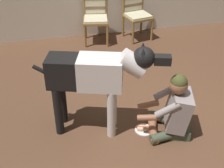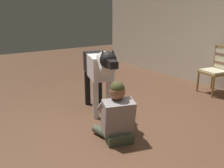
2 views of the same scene
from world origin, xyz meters
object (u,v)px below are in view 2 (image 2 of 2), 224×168
at_px(large_dog, 99,69).
at_px(hot_dog_on_plate, 110,126).
at_px(person_sitting_on_floor, 117,116).
at_px(dining_chair_left_of_pair, 218,67).

distance_m(large_dog, hot_dog_on_plate, 0.94).
distance_m(person_sitting_on_floor, large_dog, 1.01).
xyz_separation_m(dining_chair_left_of_pair, large_dog, (-0.48, -2.58, 0.22)).
xyz_separation_m(dining_chair_left_of_pair, person_sitting_on_floor, (0.38, -2.86, -0.21)).
distance_m(dining_chair_left_of_pair, hot_dog_on_plate, 2.81).
bearing_deg(hot_dog_on_plate, person_sitting_on_floor, -17.64).
xyz_separation_m(dining_chair_left_of_pair, hot_dog_on_plate, (0.07, -2.76, -0.52)).
bearing_deg(large_dog, person_sitting_on_floor, -17.64).
bearing_deg(dining_chair_left_of_pair, person_sitting_on_floor, -82.36).
distance_m(dining_chair_left_of_pair, person_sitting_on_floor, 2.89).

